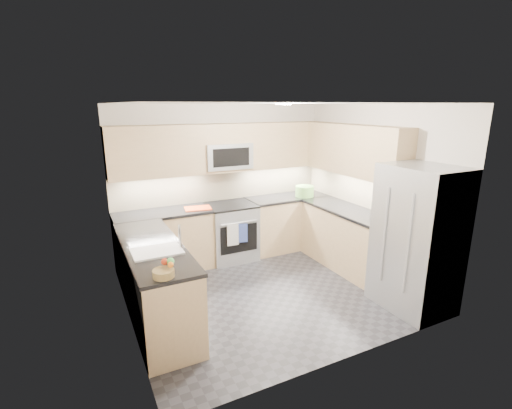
# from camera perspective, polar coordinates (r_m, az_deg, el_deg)

# --- Properties ---
(floor) EXTENTS (3.60, 3.20, 0.00)m
(floor) POSITION_cam_1_polar(r_m,az_deg,el_deg) (5.25, 1.76, -13.11)
(floor) COLOR #252429
(floor) RESTS_ON ground
(ceiling) EXTENTS (3.60, 3.20, 0.02)m
(ceiling) POSITION_cam_1_polar(r_m,az_deg,el_deg) (4.63, 2.01, 15.31)
(ceiling) COLOR beige
(ceiling) RESTS_ON wall_back
(wall_back) EXTENTS (3.60, 0.02, 2.50)m
(wall_back) POSITION_cam_1_polar(r_m,az_deg,el_deg) (6.21, -5.18, 3.58)
(wall_back) COLOR beige
(wall_back) RESTS_ON floor
(wall_front) EXTENTS (3.60, 0.02, 2.50)m
(wall_front) POSITION_cam_1_polar(r_m,az_deg,el_deg) (3.54, 14.37, -5.79)
(wall_front) COLOR beige
(wall_front) RESTS_ON floor
(wall_left) EXTENTS (0.02, 3.20, 2.50)m
(wall_left) POSITION_cam_1_polar(r_m,az_deg,el_deg) (4.27, -19.91, -2.61)
(wall_left) COLOR beige
(wall_left) RESTS_ON floor
(wall_right) EXTENTS (0.02, 3.20, 2.50)m
(wall_right) POSITION_cam_1_polar(r_m,az_deg,el_deg) (5.84, 17.60, 2.20)
(wall_right) COLOR beige
(wall_right) RESTS_ON floor
(base_cab_back_left) EXTENTS (1.42, 0.60, 0.90)m
(base_cab_back_left) POSITION_cam_1_polar(r_m,az_deg,el_deg) (5.85, -13.92, -5.71)
(base_cab_back_left) COLOR tan
(base_cab_back_left) RESTS_ON floor
(base_cab_back_right) EXTENTS (1.42, 0.60, 0.90)m
(base_cab_back_right) POSITION_cam_1_polar(r_m,az_deg,el_deg) (6.62, 4.76, -2.84)
(base_cab_back_right) COLOR tan
(base_cab_back_right) RESTS_ON floor
(base_cab_right) EXTENTS (0.60, 1.70, 0.90)m
(base_cab_right) POSITION_cam_1_polar(r_m,az_deg,el_deg) (5.97, 13.92, -5.26)
(base_cab_right) COLOR tan
(base_cab_right) RESTS_ON floor
(base_cab_peninsula) EXTENTS (0.60, 2.00, 0.90)m
(base_cab_peninsula) POSITION_cam_1_polar(r_m,az_deg,el_deg) (4.60, -15.24, -11.68)
(base_cab_peninsula) COLOR tan
(base_cab_peninsula) RESTS_ON floor
(countertop_back_left) EXTENTS (1.42, 0.63, 0.04)m
(countertop_back_left) POSITION_cam_1_polar(r_m,az_deg,el_deg) (5.70, -14.22, -1.29)
(countertop_back_left) COLOR black
(countertop_back_left) RESTS_ON base_cab_back_left
(countertop_back_right) EXTENTS (1.42, 0.63, 0.04)m
(countertop_back_right) POSITION_cam_1_polar(r_m,az_deg,el_deg) (6.49, 4.85, 1.11)
(countertop_back_right) COLOR black
(countertop_back_right) RESTS_ON base_cab_back_right
(countertop_right) EXTENTS (0.63, 1.70, 0.04)m
(countertop_right) POSITION_cam_1_polar(r_m,az_deg,el_deg) (5.83, 14.21, -0.92)
(countertop_right) COLOR black
(countertop_right) RESTS_ON base_cab_right
(countertop_peninsula) EXTENTS (0.63, 2.00, 0.04)m
(countertop_peninsula) POSITION_cam_1_polar(r_m,az_deg,el_deg) (4.41, -15.66, -6.22)
(countertop_peninsula) COLOR black
(countertop_peninsula) RESTS_ON base_cab_peninsula
(upper_cab_back) EXTENTS (3.60, 0.35, 0.75)m
(upper_cab_back) POSITION_cam_1_polar(r_m,az_deg,el_deg) (5.96, -4.69, 8.70)
(upper_cab_back) COLOR tan
(upper_cab_back) RESTS_ON wall_back
(upper_cab_right) EXTENTS (0.35, 1.95, 0.75)m
(upper_cab_right) POSITION_cam_1_polar(r_m,az_deg,el_deg) (5.83, 14.92, 8.12)
(upper_cab_right) COLOR tan
(upper_cab_right) RESTS_ON wall_right
(backsplash_back) EXTENTS (3.60, 0.01, 0.51)m
(backsplash_back) POSITION_cam_1_polar(r_m,az_deg,el_deg) (6.21, -5.15, 3.07)
(backsplash_back) COLOR tan
(backsplash_back) RESTS_ON wall_back
(backsplash_right) EXTENTS (0.01, 2.30, 0.51)m
(backsplash_right) POSITION_cam_1_polar(r_m,az_deg,el_deg) (6.17, 14.65, 2.56)
(backsplash_right) COLOR tan
(backsplash_right) RESTS_ON wall_right
(gas_range) EXTENTS (0.76, 0.65, 0.91)m
(gas_range) POSITION_cam_1_polar(r_m,az_deg,el_deg) (6.13, -3.89, -4.27)
(gas_range) COLOR #9EA2A6
(gas_range) RESTS_ON floor
(range_cooktop) EXTENTS (0.76, 0.65, 0.03)m
(range_cooktop) POSITION_cam_1_polar(r_m,az_deg,el_deg) (5.99, -3.96, -0.11)
(range_cooktop) COLOR black
(range_cooktop) RESTS_ON gas_range
(oven_door_glass) EXTENTS (0.62, 0.02, 0.45)m
(oven_door_glass) POSITION_cam_1_polar(r_m,az_deg,el_deg) (5.84, -2.62, -5.28)
(oven_door_glass) COLOR black
(oven_door_glass) RESTS_ON gas_range
(oven_handle) EXTENTS (0.60, 0.02, 0.02)m
(oven_handle) POSITION_cam_1_polar(r_m,az_deg,el_deg) (5.74, -2.58, -2.81)
(oven_handle) COLOR #B2B5BA
(oven_handle) RESTS_ON gas_range
(microwave) EXTENTS (0.76, 0.40, 0.40)m
(microwave) POSITION_cam_1_polar(r_m,az_deg,el_deg) (5.95, -4.57, 7.49)
(microwave) COLOR #989B9F
(microwave) RESTS_ON upper_cab_back
(microwave_door) EXTENTS (0.60, 0.01, 0.28)m
(microwave_door) POSITION_cam_1_polar(r_m,az_deg,el_deg) (5.76, -3.80, 7.25)
(microwave_door) COLOR black
(microwave_door) RESTS_ON microwave
(refrigerator) EXTENTS (0.70, 0.90, 1.80)m
(refrigerator) POSITION_cam_1_polar(r_m,az_deg,el_deg) (4.94, 23.56, -4.89)
(refrigerator) COLOR #9CA0A4
(refrigerator) RESTS_ON floor
(fridge_handle_left) EXTENTS (0.02, 0.02, 1.20)m
(fridge_handle_left) POSITION_cam_1_polar(r_m,az_deg,el_deg) (4.55, 22.32, -5.78)
(fridge_handle_left) COLOR #B2B5BA
(fridge_handle_left) RESTS_ON refrigerator
(fridge_handle_right) EXTENTS (0.02, 0.02, 1.20)m
(fridge_handle_right) POSITION_cam_1_polar(r_m,az_deg,el_deg) (4.77, 19.10, -4.50)
(fridge_handle_right) COLOR #B2B5BA
(fridge_handle_right) RESTS_ON refrigerator
(sink_basin) EXTENTS (0.52, 0.38, 0.16)m
(sink_basin) POSITION_cam_1_polar(r_m,az_deg,el_deg) (4.20, -14.94, -7.86)
(sink_basin) COLOR white
(sink_basin) RESTS_ON base_cab_peninsula
(faucet) EXTENTS (0.03, 0.03, 0.28)m
(faucet) POSITION_cam_1_polar(r_m,az_deg,el_deg) (4.18, -11.63, -4.82)
(faucet) COLOR silver
(faucet) RESTS_ON countertop_peninsula
(utensil_bowl) EXTENTS (0.42, 0.42, 0.18)m
(utensil_bowl) POSITION_cam_1_polar(r_m,az_deg,el_deg) (6.50, 7.49, 2.05)
(utensil_bowl) COLOR #619D43
(utensil_bowl) RESTS_ON countertop_back_right
(cutting_board) EXTENTS (0.43, 0.34, 0.01)m
(cutting_board) POSITION_cam_1_polar(r_m,az_deg,el_deg) (5.76, -8.94, -0.57)
(cutting_board) COLOR #E14415
(cutting_board) RESTS_ON countertop_back_left
(fruit_basket) EXTENTS (0.20, 0.20, 0.07)m
(fruit_basket) POSITION_cam_1_polar(r_m,az_deg,el_deg) (3.58, -14.04, -10.25)
(fruit_basket) COLOR olive
(fruit_basket) RESTS_ON countertop_peninsula
(fruit_apple) EXTENTS (0.07, 0.07, 0.07)m
(fruit_apple) POSITION_cam_1_polar(r_m,az_deg,el_deg) (3.63, -13.88, -8.54)
(fruit_apple) COLOR #B22F14
(fruit_apple) RESTS_ON fruit_basket
(fruit_pear) EXTENTS (0.07, 0.07, 0.07)m
(fruit_pear) POSITION_cam_1_polar(r_m,az_deg,el_deg) (3.62, -13.03, -8.51)
(fruit_pear) COLOR #4EB853
(fruit_pear) RESTS_ON fruit_basket
(dish_towel_check) EXTENTS (0.19, 0.02, 0.35)m
(dish_towel_check) POSITION_cam_1_polar(r_m,az_deg,el_deg) (5.73, -3.59, -4.65)
(dish_towel_check) COLOR silver
(dish_towel_check) RESTS_ON oven_handle
(dish_towel_blue) EXTENTS (0.16, 0.05, 0.30)m
(dish_towel_blue) POSITION_cam_1_polar(r_m,az_deg,el_deg) (5.79, -2.10, -4.41)
(dish_towel_blue) COLOR navy
(dish_towel_blue) RESTS_ON oven_handle
(fruit_orange) EXTENTS (0.06, 0.06, 0.06)m
(fruit_orange) POSITION_cam_1_polar(r_m,az_deg,el_deg) (3.55, -13.00, -9.02)
(fruit_orange) COLOR orange
(fruit_orange) RESTS_ON fruit_basket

